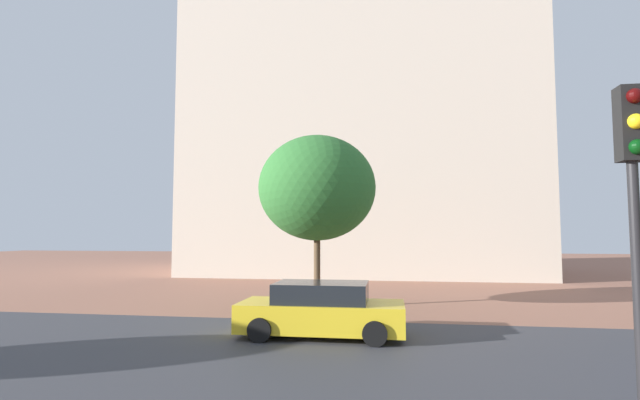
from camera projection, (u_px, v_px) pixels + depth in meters
ground_plane at (306, 346)px, 11.81m from camera, size 120.00×120.00×0.00m
street_asphalt_strip at (301, 353)px, 11.18m from camera, size 120.00×8.36×0.00m
landmark_building at (364, 118)px, 35.46m from camera, size 24.04×13.05×38.85m
car_yellow at (322, 310)px, 13.01m from camera, size 4.56×2.12×1.49m
traffic_light_pole at (635, 202)px, 5.46m from camera, size 0.28×0.34×4.60m
tree_curb_far at (317, 188)px, 18.26m from camera, size 4.57×4.57×6.69m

